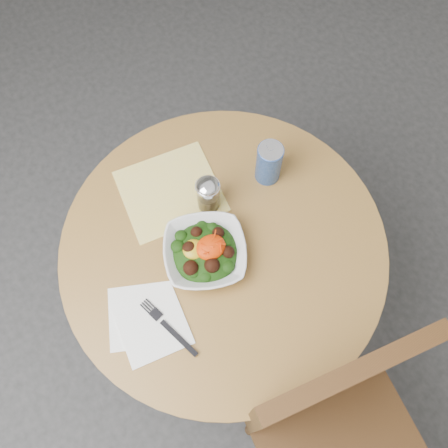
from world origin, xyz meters
name	(u,v)px	position (x,y,z in m)	size (l,w,h in m)	color
ground	(224,312)	(0.00, 0.00, 0.00)	(6.00, 6.00, 0.00)	#2D2D2F
table	(224,269)	(0.00, 0.00, 0.55)	(0.90, 0.90, 0.75)	black
chair	(338,430)	(0.03, -0.56, 0.55)	(0.50, 0.50, 1.00)	#4A3015
cloth_napkin	(170,191)	(-0.04, 0.22, 0.75)	(0.27, 0.25, 0.00)	#E2BA0B
paper_napkins	(147,321)	(-0.28, -0.07, 0.75)	(0.22, 0.24, 0.00)	white
salad_bowl	(205,252)	(-0.06, 0.00, 0.78)	(0.29, 0.29, 0.08)	silver
fork	(167,326)	(-0.24, -0.11, 0.76)	(0.07, 0.20, 0.00)	black
spice_shaker	(208,195)	(0.03, 0.13, 0.81)	(0.07, 0.07, 0.12)	silver
beverage_can	(269,163)	(0.22, 0.12, 0.82)	(0.07, 0.07, 0.14)	navy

